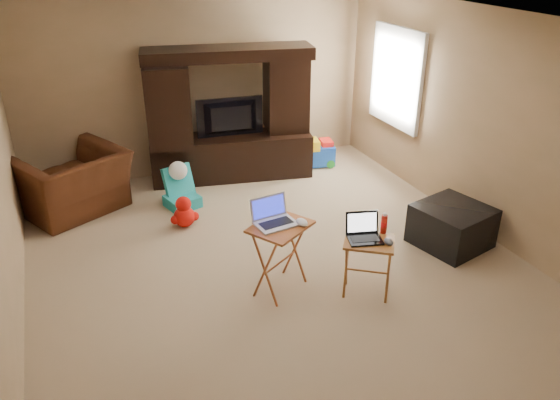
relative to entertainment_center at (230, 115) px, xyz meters
name	(u,v)px	position (x,y,z in m)	size (l,w,h in m)	color
floor	(273,258)	(-0.29, -2.28, -0.92)	(5.50, 5.50, 0.00)	#C8AF8A
ceiling	(271,19)	(-0.29, -2.28, 1.58)	(5.50, 5.50, 0.00)	silver
wall_back	(199,85)	(-0.29, 0.47, 0.33)	(5.00, 5.00, 0.00)	tan
wall_front	(453,312)	(-0.29, -5.03, 0.33)	(5.00, 5.00, 0.00)	tan
wall_right	(474,120)	(2.21, -2.28, 0.33)	(5.50, 5.50, 0.00)	tan
window_pane	(398,77)	(2.19, -0.73, 0.48)	(1.20, 1.20, 0.00)	white
window_frame	(396,77)	(2.17, -0.73, 0.48)	(0.06, 1.14, 1.34)	white
entertainment_center	(230,115)	(0.00, 0.00, 0.00)	(2.25, 0.56, 1.84)	black
television	(231,119)	(0.00, -0.04, -0.04)	(0.93, 0.12, 0.54)	black
recliner	(73,183)	(-2.17, -0.27, -0.53)	(1.20, 1.05, 0.78)	#4A2510
child_rocker	(181,188)	(-0.90, -0.67, -0.66)	(0.39, 0.44, 0.51)	teal
plush_toy	(184,212)	(-1.00, -1.20, -0.72)	(0.35, 0.30, 0.39)	red
push_toy	(315,152)	(1.26, -0.11, -0.70)	(0.59, 0.42, 0.44)	#1649B7
ottoman	(452,226)	(1.67, -2.77, -0.69)	(0.72, 0.72, 0.46)	black
tray_table_left	(280,258)	(-0.44, -2.83, -0.56)	(0.55, 0.44, 0.72)	#AB5D29
tray_table_right	(367,268)	(0.30, -3.22, -0.62)	(0.46, 0.37, 0.60)	brown
laptop_left	(276,213)	(-0.47, -2.80, -0.08)	(0.38, 0.31, 0.24)	silver
laptop_right	(366,229)	(0.26, -3.20, -0.20)	(0.31, 0.26, 0.24)	black
mouse_left	(302,222)	(-0.25, -2.90, -0.17)	(0.09, 0.15, 0.06)	silver
mouse_right	(389,242)	(0.43, -3.34, -0.29)	(0.08, 0.12, 0.05)	#39383D
water_bottle	(384,224)	(0.50, -3.14, -0.23)	(0.06, 0.06, 0.18)	red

